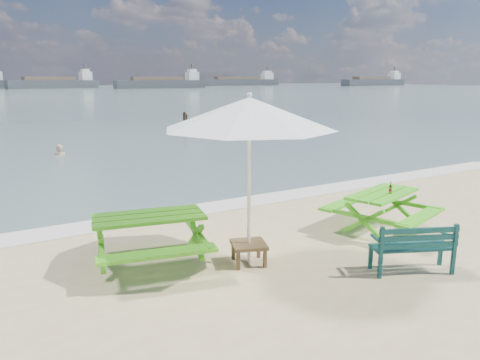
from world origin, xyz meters
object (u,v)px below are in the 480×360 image
side_table (249,253)px  patio_umbrella (249,113)px  swimmer (61,164)px  picnic_table_left (150,241)px  picnic_table_right (381,213)px  beer_bottle (390,190)px  park_bench (411,257)px

side_table → patio_umbrella: bearing=-90.0°
swimmer → picnic_table_left: bearing=-93.9°
picnic_table_right → swimmer: picnic_table_right is taller
patio_umbrella → beer_bottle: patio_umbrella is taller
picnic_table_left → beer_bottle: (4.64, -0.93, 0.48)m
picnic_table_left → picnic_table_right: size_ratio=1.00×
park_bench → patio_umbrella: patio_umbrella is taller
picnic_table_left → picnic_table_right: (4.59, -0.79, -0.02)m
beer_bottle → picnic_table_left: bearing=168.6°
picnic_table_left → park_bench: picnic_table_left is taller
patio_umbrella → side_table: bearing=90.0°
patio_umbrella → picnic_table_right: bearing=0.5°
side_table → swimmer: bearing=92.4°
park_bench → side_table: size_ratio=1.90×
beer_bottle → swimmer: size_ratio=0.15×
picnic_table_left → patio_umbrella: patio_umbrella is taller
patio_umbrella → swimmer: 13.71m
patio_umbrella → picnic_table_left: bearing=150.0°
side_table → beer_bottle: beer_bottle is taller
picnic_table_right → side_table: (-3.17, -0.03, -0.20)m
picnic_table_left → beer_bottle: 4.76m
picnic_table_left → patio_umbrella: size_ratio=0.65×
picnic_table_left → patio_umbrella: (1.42, -0.82, 2.10)m
park_bench → picnic_table_left: bearing=145.0°
side_table → patio_umbrella: patio_umbrella is taller
picnic_table_right → park_bench: size_ratio=1.70×
park_bench → patio_umbrella: (-2.06, 1.62, 2.26)m
patio_umbrella → swimmer: size_ratio=2.28×
picnic_table_left → patio_umbrella: bearing=-30.0°
patio_umbrella → beer_bottle: (3.22, -0.11, -1.62)m
picnic_table_left → park_bench: 4.26m
patio_umbrella → swimmer: patio_umbrella is taller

